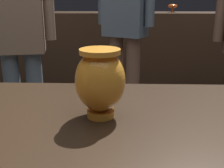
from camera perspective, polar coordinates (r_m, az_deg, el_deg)
back_display_shelf at (r=3.06m, az=2.03°, el=5.03°), size 2.60×0.40×0.99m
vase_centerpiece at (r=0.81m, az=-2.40°, el=0.72°), size 0.15×0.15×0.20m
shelf_vase_right at (r=3.08m, az=12.20°, el=15.15°), size 0.10×0.10×0.08m
visitor_center_back at (r=2.22m, az=2.68°, el=14.00°), size 0.43×0.30×1.72m
visitor_near_left at (r=1.94m, az=-18.45°, el=10.51°), size 0.46×0.24×1.61m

